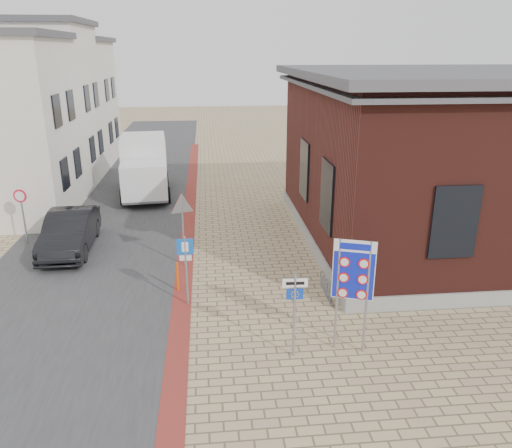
{
  "coord_description": "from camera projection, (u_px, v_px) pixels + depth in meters",
  "views": [
    {
      "loc": [
        -1.07,
        -11.98,
        7.5
      ],
      "look_at": [
        0.45,
        3.1,
        2.2
      ],
      "focal_mm": 35.0,
      "sensor_mm": 36.0,
      "label": 1
    }
  ],
  "objects": [
    {
      "name": "sedan",
      "position": [
        70.0,
        232.0,
        19.53
      ],
      "size": [
        1.81,
        4.75,
        1.54
      ],
      "primitive_type": "imported",
      "rotation": [
        0.0,
        0.0,
        0.04
      ],
      "color": "black",
      "rests_on": "ground"
    },
    {
      "name": "border_sign",
      "position": [
        354.0,
        272.0,
        12.48
      ],
      "size": [
        1.01,
        0.39,
        3.1
      ],
      "rotation": [
        0.0,
        0.0,
        -0.34
      ],
      "color": "gray",
      "rests_on": "ground"
    },
    {
      "name": "essen_sign",
      "position": [
        295.0,
        303.0,
        12.46
      ],
      "size": [
        0.63,
        0.07,
        2.33
      ],
      "rotation": [
        0.0,
        0.0,
        -0.04
      ],
      "color": "gray",
      "rests_on": "ground"
    },
    {
      "name": "curb_strip",
      "position": [
        188.0,
        221.0,
        23.03
      ],
      "size": [
        0.6,
        40.0,
        0.02
      ],
      "primitive_type": "cube",
      "color": "maroon",
      "rests_on": "ground"
    },
    {
      "name": "bollard",
      "position": [
        177.0,
        277.0,
        16.27
      ],
      "size": [
        0.1,
        0.1,
        1.0
      ],
      "primitive_type": "cylinder",
      "rotation": [
        0.0,
        0.0,
        0.13
      ],
      "color": "#E94F0C",
      "rests_on": "ground"
    },
    {
      "name": "townhouse_far",
      "position": [
        58.0,
        102.0,
        33.95
      ],
      "size": [
        7.4,
        6.4,
        8.3
      ],
      "color": "silver",
      "rests_on": "ground"
    },
    {
      "name": "yield_sign",
      "position": [
        182.0,
        211.0,
        17.69
      ],
      "size": [
        0.93,
        0.35,
        2.71
      ],
      "rotation": [
        0.0,
        0.0,
        0.31
      ],
      "color": "gray",
      "rests_on": "ground"
    },
    {
      "name": "brick_building",
      "position": [
        457.0,
        155.0,
        20.1
      ],
      "size": [
        13.0,
        13.0,
        6.8
      ],
      "color": "gray",
      "rests_on": "ground"
    },
    {
      "name": "bike_rack",
      "position": [
        327.0,
        288.0,
        16.06
      ],
      "size": [
        0.08,
        1.8,
        0.6
      ],
      "color": "slate",
      "rests_on": "ground"
    },
    {
      "name": "ground",
      "position": [
        251.0,
        336.0,
        13.83
      ],
      "size": [
        120.0,
        120.0,
        0.0
      ],
      "primitive_type": "plane",
      "color": "tan",
      "rests_on": "ground"
    },
    {
      "name": "speed_sign",
      "position": [
        22.0,
        208.0,
        19.97
      ],
      "size": [
        0.54,
        0.11,
        2.29
      ],
      "rotation": [
        0.0,
        0.0,
        -0.16
      ],
      "color": "gray",
      "rests_on": "ground"
    },
    {
      "name": "parking_sign",
      "position": [
        186.0,
        260.0,
        15.04
      ],
      "size": [
        0.5,
        0.07,
        2.26
      ],
      "rotation": [
        0.0,
        0.0,
        -0.01
      ],
      "color": "gray",
      "rests_on": "ground"
    },
    {
      "name": "box_truck",
      "position": [
        144.0,
        166.0,
        26.88
      ],
      "size": [
        2.9,
        6.0,
        3.04
      ],
      "rotation": [
        0.0,
        0.0,
        0.1
      ],
      "color": "slate",
      "rests_on": "ground"
    },
    {
      "name": "road_strip",
      "position": [
        127.0,
        194.0,
        27.39
      ],
      "size": [
        7.0,
        60.0,
        0.02
      ],
      "primitive_type": "cube",
      "color": "#38383A",
      "rests_on": "ground"
    },
    {
      "name": "townhouse_mid",
      "position": [
        29.0,
        105.0,
        28.19
      ],
      "size": [
        7.4,
        6.4,
        9.1
      ],
      "color": "silver",
      "rests_on": "ground"
    }
  ]
}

